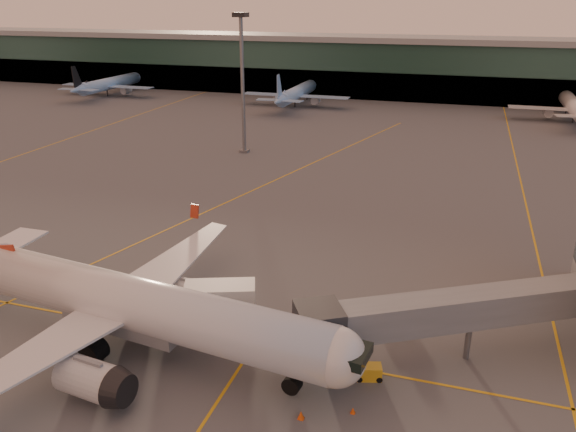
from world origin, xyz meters
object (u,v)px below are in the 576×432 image
(main_airplane, at_px, (124,303))
(pushback_tug, at_px, (394,322))
(catering_truck, at_px, (221,306))
(gpu_cart, at_px, (369,372))

(main_airplane, bearing_deg, pushback_tug, 31.75)
(main_airplane, bearing_deg, catering_truck, 40.35)
(pushback_tug, bearing_deg, main_airplane, -152.21)
(main_airplane, relative_size, pushback_tug, 14.34)
(catering_truck, bearing_deg, gpu_cart, -31.27)
(catering_truck, distance_m, pushback_tug, 15.64)
(main_airplane, relative_size, gpu_cart, 19.24)
(main_airplane, xyz_separation_m, pushback_tug, (21.34, 9.83, -3.60))
(pushback_tug, bearing_deg, gpu_cart, -93.57)
(catering_truck, xyz_separation_m, gpu_cart, (13.62, -2.57, -2.14))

